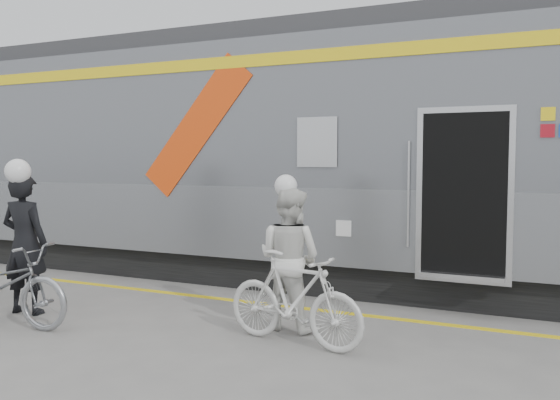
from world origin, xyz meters
The scene contains 9 objects.
ground centered at (0.00, 0.00, 0.00)m, with size 90.00×90.00×0.00m, color slate.
train centered at (0.39, 4.19, 2.05)m, with size 24.00×3.17×4.10m.
safety_strip centered at (0.00, 2.15, 0.00)m, with size 24.00×0.12×0.01m, color yellow.
man centered at (-2.59, 0.41, 0.92)m, with size 0.67×0.44×1.84m, color black.
bicycle_left centered at (-2.39, -0.14, 0.51)m, with size 0.67×1.92×1.01m, color #929498.
woman centered at (0.81, 1.22, 0.84)m, with size 0.82×0.64×1.68m, color silver.
bicycle_right centered at (1.11, 0.67, 0.51)m, with size 0.48×1.69×1.02m, color silver.
helmet_man centered at (-2.59, 0.41, 1.99)m, with size 0.32×0.32×0.32m, color white.
helmet_woman centered at (0.81, 1.22, 1.81)m, with size 0.27×0.27×0.27m, color white.
Camera 1 is at (3.62, -5.11, 2.02)m, focal length 38.00 mm.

